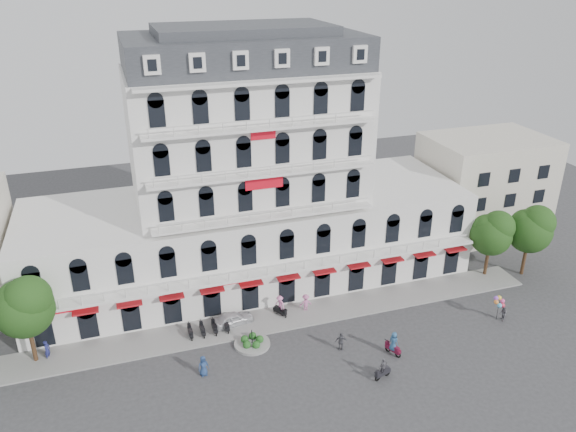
% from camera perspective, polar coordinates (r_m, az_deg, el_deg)
% --- Properties ---
extents(ground, '(120.00, 120.00, 0.00)m').
position_cam_1_polar(ground, '(47.27, 1.94, -16.48)').
color(ground, '#38383A').
rests_on(ground, ground).
extents(sidewalk, '(53.00, 4.00, 0.16)m').
position_cam_1_polar(sidewalk, '(53.97, -1.35, -10.45)').
color(sidewalk, gray).
rests_on(sidewalk, ground).
extents(main_building, '(45.00, 15.00, 25.80)m').
position_cam_1_polar(main_building, '(56.95, -4.06, 2.77)').
color(main_building, silver).
rests_on(main_building, ground).
extents(flank_building_east, '(14.00, 10.00, 12.00)m').
position_cam_1_polar(flank_building_east, '(72.69, 19.22, 2.98)').
color(flank_building_east, beige).
rests_on(flank_building_east, ground).
extents(traffic_island, '(3.20, 3.20, 1.60)m').
position_cam_1_polar(traffic_island, '(50.89, -3.67, -12.70)').
color(traffic_island, gray).
rests_on(traffic_island, ground).
extents(parked_scooter_row, '(4.40, 1.80, 1.10)m').
position_cam_1_polar(parked_scooter_row, '(52.75, -8.04, -11.76)').
color(parked_scooter_row, black).
rests_on(parked_scooter_row, ground).
extents(tree_west_inner, '(4.76, 4.76, 8.25)m').
position_cam_1_polar(tree_west_inner, '(50.55, -25.22, -8.17)').
color(tree_west_inner, '#382314').
rests_on(tree_west_inner, ground).
extents(tree_east_inner, '(4.40, 4.37, 7.57)m').
position_cam_1_polar(tree_east_inner, '(62.31, 20.02, -1.51)').
color(tree_east_inner, '#382314').
rests_on(tree_east_inner, ground).
extents(tree_east_outer, '(4.65, 4.65, 8.05)m').
position_cam_1_polar(tree_east_outer, '(63.94, 23.45, -1.10)').
color(tree_east_outer, '#382314').
rests_on(tree_east_outer, ground).
extents(parked_car, '(3.98, 2.12, 1.29)m').
position_cam_1_polar(parked_car, '(53.28, -5.56, -10.35)').
color(parked_car, silver).
rests_on(parked_car, ground).
extents(rider_east, '(0.93, 1.60, 2.27)m').
position_cam_1_polar(rider_east, '(50.06, 10.67, -12.59)').
color(rider_east, maroon).
rests_on(rider_east, ground).
extents(rider_northeast, '(1.66, 0.79, 1.95)m').
position_cam_1_polar(rider_northeast, '(47.62, 9.64, -15.07)').
color(rider_northeast, '#232328').
rests_on(rider_northeast, ground).
extents(rider_center, '(1.14, 1.54, 2.25)m').
position_cam_1_polar(rider_center, '(53.89, -0.84, -9.07)').
color(rider_center, black).
rests_on(rider_center, ground).
extents(pedestrian_left, '(0.98, 0.73, 1.84)m').
position_cam_1_polar(pedestrian_left, '(47.79, -8.60, -14.83)').
color(pedestrian_left, navy).
rests_on(pedestrian_left, ground).
extents(pedestrian_mid, '(1.12, 0.75, 1.77)m').
position_cam_1_polar(pedestrian_mid, '(50.09, 5.43, -12.57)').
color(pedestrian_mid, '#4E4E55').
rests_on(pedestrian_mid, ground).
extents(pedestrian_right, '(1.23, 0.74, 1.86)m').
position_cam_1_polar(pedestrian_right, '(54.73, 1.80, -8.82)').
color(pedestrian_right, '#CA6BA3').
rests_on(pedestrian_right, ground).
extents(pedestrian_far, '(0.67, 0.79, 1.85)m').
position_cam_1_polar(pedestrian_far, '(52.96, -23.26, -12.41)').
color(pedestrian_far, navy).
rests_on(pedestrian_far, ground).
extents(balloon_vendor, '(1.36, 1.27, 2.45)m').
position_cam_1_polar(balloon_vendor, '(56.89, 20.86, -8.78)').
color(balloon_vendor, '#5D5C64').
rests_on(balloon_vendor, ground).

